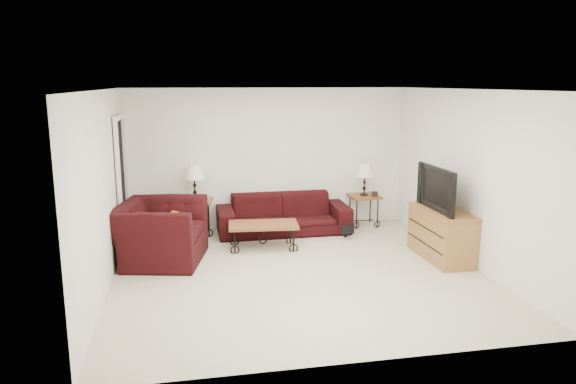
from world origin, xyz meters
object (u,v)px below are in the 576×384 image
Objects in this scene: coffee_table at (263,236)px; tv_stand at (441,234)px; backpack at (346,226)px; lamp_left at (195,182)px; lamp_right at (364,180)px; television at (443,188)px; side_table_left at (196,217)px; sofa at (283,214)px; side_table_right at (364,210)px; armchair at (160,232)px.

tv_stand is at bearing -21.34° from coffee_table.
tv_stand is at bearing -61.89° from backpack.
lamp_left is 1.07× the size of lamp_right.
television is (0.50, -2.01, 0.21)m from lamp_right.
television reaches higher than backpack.
tv_stand reaches higher than coffee_table.
side_table_left is 0.56× the size of coffee_table.
lamp_right is (3.04, -0.00, 0.55)m from side_table_left.
tv_stand reaches higher than sofa.
sofa is 2.05× the size of television.
lamp_left is at bearing 152.84° from backpack.
side_table_right is at bearing 40.20° from backpack.
side_table_left is 1.47× the size of backpack.
backpack is (-1.06, 1.31, -0.86)m from television.
coffee_table is (-2.01, -1.02, -0.65)m from lamp_right.
armchair is at bearing -159.55° from side_table_right.
television reaches higher than side_table_left.
lamp_right is at bearing 6.69° from sofa.
lamp_right reaches higher than coffee_table.
sofa is at bearing 138.31° from tv_stand.
lamp_right is at bearing 40.20° from backpack.
backpack reaches higher than coffee_table.
lamp_right is (3.04, -0.00, -0.06)m from lamp_left.
tv_stand reaches higher than side_table_right.
backpack is at bearing -65.44° from armchair.
coffee_table is at bearing -153.11° from lamp_right.
sofa is 1.55m from side_table_right.
lamp_right reaches higher than side_table_right.
sofa is 2.11× the size of coffee_table.
coffee_table is at bearing -44.75° from lamp_left.
tv_stand is at bearing -29.43° from lamp_left.
lamp_left is 1.47× the size of backpack.
sofa is 1.84× the size of tv_stand.
coffee_table is at bearing 158.66° from tv_stand.
lamp_left is 1.52m from armchair.
television is (0.50, -2.01, 0.78)m from side_table_right.
backpack is at bearing -141.04° from television.
armchair is 4.16m from tv_stand.
television is at bearing -76.01° from lamp_right.
lamp_left is at bearing 180.00° from lamp_right.
coffee_table is at bearing -119.62° from sofa.
side_table_left is 0.55× the size of television.
side_table_right is 1.00× the size of lamp_right.
side_table_left is 0.45× the size of armchair.
coffee_table is (-2.01, -1.02, -0.08)m from side_table_right.
lamp_left reaches higher than tv_stand.
side_table_right is 3.83m from armchair.
side_table_right is 2.08m from tv_stand.
television reaches higher than lamp_left.
lamp_right is (0.00, 0.00, 0.57)m from side_table_right.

